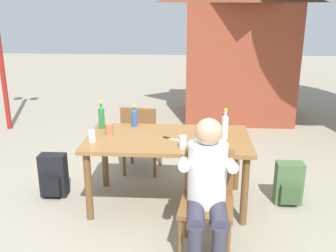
{
  "coord_description": "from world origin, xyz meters",
  "views": [
    {
      "loc": [
        0.24,
        -3.7,
        2.05
      ],
      "look_at": [
        0.0,
        0.0,
        0.86
      ],
      "focal_mm": 41.65,
      "sensor_mm": 36.0,
      "label": 1
    }
  ],
  "objects_px": {
    "dining_table": "(168,146)",
    "person_in_white_shirt": "(207,184)",
    "cup_terracotta": "(109,129)",
    "cup_glass": "(183,142)",
    "bottle_clear": "(225,126)",
    "brick_kiosk": "(239,42)",
    "bottle_green": "(101,117)",
    "chair_near_right": "(207,196)",
    "table_knife": "(172,139)",
    "bottle_blue": "(134,117)",
    "cup_white": "(92,136)",
    "chair_far_left": "(141,136)",
    "backpack_by_near_side": "(53,176)",
    "backpack_by_far_side": "(289,184)"
  },
  "relations": [
    {
      "from": "bottle_green",
      "to": "cup_white",
      "type": "bearing_deg",
      "value": -89.88
    },
    {
      "from": "dining_table",
      "to": "brick_kiosk",
      "type": "distance_m",
      "value": 3.6
    },
    {
      "from": "cup_white",
      "to": "chair_far_left",
      "type": "bearing_deg",
      "value": 69.19
    },
    {
      "from": "chair_far_left",
      "to": "bottle_green",
      "type": "relative_size",
      "value": 2.86
    },
    {
      "from": "cup_terracotta",
      "to": "bottle_green",
      "type": "bearing_deg",
      "value": 121.64
    },
    {
      "from": "person_in_white_shirt",
      "to": "cup_glass",
      "type": "xyz_separation_m",
      "value": [
        -0.21,
        0.57,
        0.15
      ]
    },
    {
      "from": "cup_terracotta",
      "to": "table_knife",
      "type": "relative_size",
      "value": 0.51
    },
    {
      "from": "bottle_blue",
      "to": "cup_white",
      "type": "bearing_deg",
      "value": -122.76
    },
    {
      "from": "chair_near_right",
      "to": "person_in_white_shirt",
      "type": "height_order",
      "value": "person_in_white_shirt"
    },
    {
      "from": "chair_near_right",
      "to": "backpack_by_far_side",
      "type": "relative_size",
      "value": 1.9
    },
    {
      "from": "cup_white",
      "to": "cup_terracotta",
      "type": "distance_m",
      "value": 0.27
    },
    {
      "from": "cup_white",
      "to": "backpack_by_far_side",
      "type": "distance_m",
      "value": 2.1
    },
    {
      "from": "bottle_clear",
      "to": "cup_glass",
      "type": "relative_size",
      "value": 2.58
    },
    {
      "from": "person_in_white_shirt",
      "to": "bottle_blue",
      "type": "bearing_deg",
      "value": 122.44
    },
    {
      "from": "bottle_green",
      "to": "dining_table",
      "type": "bearing_deg",
      "value": -18.92
    },
    {
      "from": "chair_far_left",
      "to": "dining_table",
      "type": "bearing_deg",
      "value": -63.0
    },
    {
      "from": "bottle_blue",
      "to": "bottle_clear",
      "type": "xyz_separation_m",
      "value": [
        0.96,
        -0.35,
        0.03
      ]
    },
    {
      "from": "dining_table",
      "to": "bottle_green",
      "type": "height_order",
      "value": "bottle_green"
    },
    {
      "from": "cup_terracotta",
      "to": "brick_kiosk",
      "type": "relative_size",
      "value": 0.04
    },
    {
      "from": "cup_white",
      "to": "brick_kiosk",
      "type": "relative_size",
      "value": 0.05
    },
    {
      "from": "cup_white",
      "to": "table_knife",
      "type": "height_order",
      "value": "cup_white"
    },
    {
      "from": "bottle_clear",
      "to": "brick_kiosk",
      "type": "height_order",
      "value": "brick_kiosk"
    },
    {
      "from": "chair_far_left",
      "to": "table_knife",
      "type": "relative_size",
      "value": 3.95
    },
    {
      "from": "cup_white",
      "to": "backpack_by_near_side",
      "type": "height_order",
      "value": "cup_white"
    },
    {
      "from": "dining_table",
      "to": "person_in_white_shirt",
      "type": "height_order",
      "value": "person_in_white_shirt"
    },
    {
      "from": "bottle_clear",
      "to": "cup_terracotta",
      "type": "distance_m",
      "value": 1.18
    },
    {
      "from": "chair_near_right",
      "to": "table_knife",
      "type": "xyz_separation_m",
      "value": [
        -0.34,
        0.69,
        0.26
      ]
    },
    {
      "from": "chair_near_right",
      "to": "person_in_white_shirt",
      "type": "distance_m",
      "value": 0.2
    },
    {
      "from": "cup_glass",
      "to": "backpack_by_near_side",
      "type": "relative_size",
      "value": 0.25
    },
    {
      "from": "bottle_clear",
      "to": "cup_terracotta",
      "type": "xyz_separation_m",
      "value": [
        -1.18,
        0.06,
        -0.08
      ]
    },
    {
      "from": "bottle_green",
      "to": "person_in_white_shirt",
      "type": "bearing_deg",
      "value": -45.02
    },
    {
      "from": "brick_kiosk",
      "to": "cup_terracotta",
      "type": "bearing_deg",
      "value": -116.7
    },
    {
      "from": "bottle_clear",
      "to": "backpack_by_near_side",
      "type": "bearing_deg",
      "value": 177.25
    },
    {
      "from": "bottle_clear",
      "to": "backpack_by_near_side",
      "type": "relative_size",
      "value": 0.64
    },
    {
      "from": "chair_near_right",
      "to": "table_knife",
      "type": "height_order",
      "value": "chair_near_right"
    },
    {
      "from": "person_in_white_shirt",
      "to": "cup_white",
      "type": "height_order",
      "value": "person_in_white_shirt"
    },
    {
      "from": "person_in_white_shirt",
      "to": "backpack_by_far_side",
      "type": "height_order",
      "value": "person_in_white_shirt"
    },
    {
      "from": "chair_near_right",
      "to": "bottle_green",
      "type": "xyz_separation_m",
      "value": [
        -1.11,
        1.0,
        0.38
      ]
    },
    {
      "from": "bottle_clear",
      "to": "cup_terracotta",
      "type": "bearing_deg",
      "value": 177.14
    },
    {
      "from": "bottle_green",
      "to": "bottle_clear",
      "type": "distance_m",
      "value": 1.32
    },
    {
      "from": "cup_terracotta",
      "to": "cup_glass",
      "type": "bearing_deg",
      "value": -24.18
    },
    {
      "from": "cup_terracotta",
      "to": "brick_kiosk",
      "type": "bearing_deg",
      "value": 63.3
    },
    {
      "from": "chair_far_left",
      "to": "table_knife",
      "type": "bearing_deg",
      "value": -62.14
    },
    {
      "from": "person_in_white_shirt",
      "to": "backpack_by_far_side",
      "type": "bearing_deg",
      "value": 46.06
    },
    {
      "from": "dining_table",
      "to": "backpack_by_far_side",
      "type": "height_order",
      "value": "dining_table"
    },
    {
      "from": "dining_table",
      "to": "bottle_green",
      "type": "xyz_separation_m",
      "value": [
        -0.73,
        0.25,
        0.22
      ]
    },
    {
      "from": "cup_terracotta",
      "to": "backpack_by_far_side",
      "type": "bearing_deg",
      "value": 0.55
    },
    {
      "from": "bottle_blue",
      "to": "dining_table",
      "type": "bearing_deg",
      "value": -41.57
    },
    {
      "from": "cup_glass",
      "to": "brick_kiosk",
      "type": "distance_m",
      "value": 3.8
    },
    {
      "from": "chair_near_right",
      "to": "bottle_blue",
      "type": "distance_m",
      "value": 1.38
    }
  ]
}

